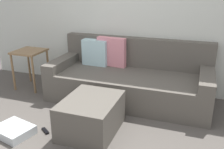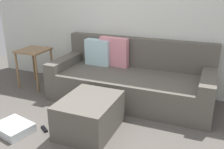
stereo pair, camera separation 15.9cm
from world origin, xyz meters
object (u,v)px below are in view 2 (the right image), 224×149
object	(u,v)px
ottoman	(89,115)
side_table	(34,56)
storage_bin	(13,128)
remote_by_storage_bin	(44,129)
couch_sectional	(130,80)

from	to	relation	value
ottoman	side_table	bearing A→B (deg)	148.49
ottoman	side_table	distance (m)	1.83
storage_bin	side_table	world-z (taller)	side_table
storage_bin	remote_by_storage_bin	bearing A→B (deg)	28.50
remote_by_storage_bin	ottoman	bearing A→B (deg)	56.64
storage_bin	remote_by_storage_bin	distance (m)	0.37
storage_bin	side_table	bearing A→B (deg)	117.49
couch_sectional	side_table	world-z (taller)	couch_sectional
ottoman	remote_by_storage_bin	world-z (taller)	ottoman
couch_sectional	remote_by_storage_bin	size ratio (longest dim) A/B	16.23
side_table	remote_by_storage_bin	distance (m)	1.62
couch_sectional	remote_by_storage_bin	xyz separation A→B (m)	(-0.68, -1.29, -0.29)
couch_sectional	remote_by_storage_bin	world-z (taller)	couch_sectional
ottoman	storage_bin	size ratio (longest dim) A/B	1.83
storage_bin	remote_by_storage_bin	size ratio (longest dim) A/B	2.91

